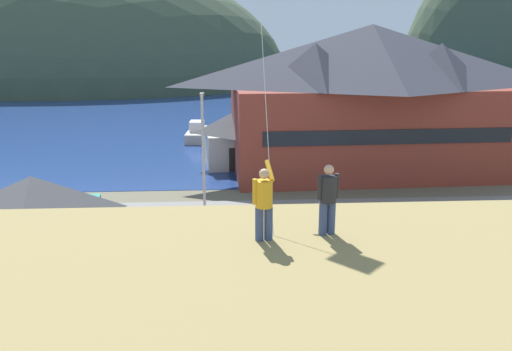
% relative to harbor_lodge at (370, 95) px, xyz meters
% --- Properties ---
extents(ground_plane, '(600.00, 600.00, 0.00)m').
position_rel_harbor_lodge_xyz_m(ground_plane, '(-11.20, -22.83, -6.45)').
color(ground_plane, '#66604C').
extents(parking_lot_pad, '(40.00, 20.00, 0.10)m').
position_rel_harbor_lodge_xyz_m(parking_lot_pad, '(-11.20, -17.83, -6.40)').
color(parking_lot_pad, gray).
rests_on(parking_lot_pad, ground).
extents(bay_water, '(360.00, 84.00, 0.03)m').
position_rel_harbor_lodge_xyz_m(bay_water, '(-11.20, 37.17, -6.43)').
color(bay_water, navy).
rests_on(bay_water, ground).
extents(far_hill_east_peak, '(103.01, 71.54, 59.44)m').
position_rel_harbor_lodge_xyz_m(far_hill_east_peak, '(-48.01, 88.16, -6.45)').
color(far_hill_east_peak, '#3D4C38').
rests_on(far_hill_east_peak, ground).
extents(harbor_lodge, '(23.95, 12.78, 12.06)m').
position_rel_harbor_lodge_xyz_m(harbor_lodge, '(0.00, 0.00, 0.00)').
color(harbor_lodge, brown).
rests_on(harbor_lodge, ground).
extents(storage_shed_near_lot, '(6.76, 6.29, 4.85)m').
position_rel_harbor_lodge_xyz_m(storage_shed_near_lot, '(-20.81, -18.38, -3.92)').
color(storage_shed_near_lot, '#338475').
rests_on(storage_shed_near_lot, ground).
extents(storage_shed_waterside, '(5.41, 5.88, 4.68)m').
position_rel_harbor_lodge_xyz_m(storage_shed_waterside, '(-11.33, 2.83, -4.01)').
color(storage_shed_waterside, beige).
rests_on(storage_shed_waterside, ground).
extents(wharf_dock, '(3.20, 15.38, 0.70)m').
position_rel_harbor_lodge_xyz_m(wharf_dock, '(-11.60, 14.21, -6.10)').
color(wharf_dock, '#70604C').
rests_on(wharf_dock, ground).
extents(moored_boat_wharfside, '(2.61, 6.75, 2.16)m').
position_rel_harbor_lodge_xyz_m(moored_boat_wharfside, '(-14.99, 14.98, -5.72)').
color(moored_boat_wharfside, '#A8A399').
rests_on(moored_boat_wharfside, ground).
extents(moored_boat_outer_mooring, '(2.81, 8.14, 2.16)m').
position_rel_harbor_lodge_xyz_m(moored_boat_outer_mooring, '(-7.95, 17.83, -5.72)').
color(moored_boat_outer_mooring, '#A8A399').
rests_on(moored_boat_outer_mooring, ground).
extents(parked_car_lone_by_shed, '(4.32, 2.30, 1.82)m').
position_rel_harbor_lodge_xyz_m(parked_car_lone_by_shed, '(-3.42, -22.87, -5.38)').
color(parked_car_lone_by_shed, slate).
rests_on(parked_car_lone_by_shed, parking_lot_pad).
extents(parked_car_mid_row_near, '(4.25, 2.15, 1.82)m').
position_rel_harbor_lodge_xyz_m(parked_car_mid_row_near, '(-10.05, -23.04, -5.38)').
color(parked_car_mid_row_near, navy).
rests_on(parked_car_mid_row_near, parking_lot_pad).
extents(parked_car_corner_spot, '(4.25, 2.15, 1.82)m').
position_rel_harbor_lodge_xyz_m(parked_car_corner_spot, '(-3.69, -17.28, -5.38)').
color(parked_car_corner_spot, silver).
rests_on(parked_car_corner_spot, parking_lot_pad).
extents(parked_car_back_row_left, '(4.34, 2.34, 1.82)m').
position_rel_harbor_lodge_xyz_m(parked_car_back_row_left, '(-14.36, -16.15, -5.38)').
color(parked_car_back_row_left, red).
rests_on(parked_car_back_row_left, parking_lot_pad).
extents(parked_car_front_row_end, '(4.34, 2.35, 1.82)m').
position_rel_harbor_lodge_xyz_m(parked_car_front_row_end, '(1.36, -15.65, -5.38)').
color(parked_car_front_row_end, '#9EA3A8').
rests_on(parked_car_front_row_end, parking_lot_pad).
extents(parking_light_pole, '(0.24, 0.78, 7.85)m').
position_rel_harbor_lodge_xyz_m(parking_light_pole, '(-13.15, -12.28, -1.87)').
color(parking_light_pole, '#ADADB2').
rests_on(parking_light_pole, parking_lot_pad).
extents(person_kite_flyer, '(0.52, 0.69, 1.86)m').
position_rel_harbor_lodge_xyz_m(person_kite_flyer, '(-10.94, -30.35, 0.86)').
color(person_kite_flyer, '#384770').
rests_on(person_kite_flyer, grassy_hill_foreground).
extents(person_companion, '(0.53, 0.40, 1.74)m').
position_rel_harbor_lodge_xyz_m(person_companion, '(-9.38, -30.07, 0.85)').
color(person_companion, '#384770').
rests_on(person_companion, grassy_hill_foreground).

